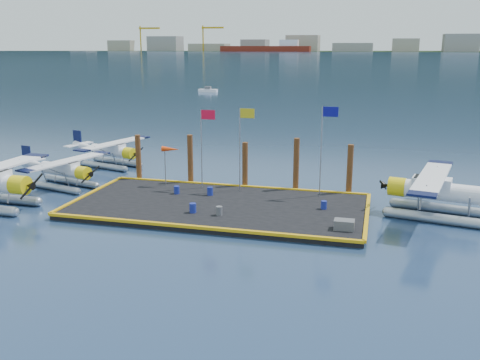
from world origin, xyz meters
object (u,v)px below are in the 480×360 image
object	(u,v)px
drum_4	(324,205)
flagpole_red	(204,137)
piling_3	(296,166)
piling_4	(350,171)
crate	(344,225)
drum_1	(219,211)
flagpole_blue	(324,138)
drum_5	(210,191)
piling_2	(245,166)
seaplane_b	(64,172)
seaplane_d	(438,194)
seaplane_c	(112,153)
piling_1	(190,161)
piling_0	(139,159)
flagpole_yellow	(242,137)
drum_0	(177,190)
drum_3	(193,208)
windsock	(170,150)

from	to	relation	value
drum_4	flagpole_red	world-z (taller)	flagpole_red
piling_3	piling_4	size ratio (longest dim) A/B	1.07
piling_3	crate	bearing A→B (deg)	-63.60
piling_3	drum_1	bearing A→B (deg)	-115.71
flagpole_blue	piling_4	distance (m)	3.61
flagpole_red	drum_5	bearing A→B (deg)	-60.90
piling_2	crate	bearing A→B (deg)	-46.06
crate	seaplane_b	bearing A→B (deg)	165.98
drum_5	crate	world-z (taller)	drum_5
seaplane_b	drum_4	distance (m)	20.78
drum_1	drum_5	distance (m)	4.81
drum_1	drum_5	bearing A→B (deg)	114.75
piling_3	piling_4	xyz separation A→B (m)	(4.00, 0.00, -0.15)
seaplane_d	flagpole_blue	distance (m)	8.50
seaplane_c	piling_2	bearing A→B (deg)	86.69
crate	piling_2	xyz separation A→B (m)	(-8.25, 8.56, 1.20)
crate	piling_1	xyz separation A→B (m)	(-12.75, 8.56, 1.40)
flagpole_red	piling_2	bearing A→B (deg)	29.80
flagpole_blue	piling_3	world-z (taller)	flagpole_blue
drum_4	piling_0	distance (m)	16.40
drum_4	piling_4	xyz separation A→B (m)	(1.35, 4.75, 1.32)
crate	flagpole_yellow	xyz separation A→B (m)	(-8.05, 6.96, 3.81)
drum_0	piling_3	world-z (taller)	piling_3
crate	piling_4	xyz separation A→B (m)	(-0.25, 8.56, 1.30)
seaplane_c	piling_3	size ratio (longest dim) A/B	2.02
piling_4	piling_1	bearing A→B (deg)	180.00
piling_2	drum_1	bearing A→B (deg)	-88.22
seaplane_d	piling_0	bearing A→B (deg)	92.69
flagpole_red	piling_3	bearing A→B (deg)	13.25
drum_0	seaplane_c	bearing A→B (deg)	138.79
drum_5	drum_3	bearing A→B (deg)	-87.55
flagpole_red	windsock	bearing A→B (deg)	180.00
piling_0	piling_1	size ratio (longest dim) A/B	0.95
windsock	piling_2	size ratio (longest dim) A/B	0.82
drum_3	piling_3	size ratio (longest dim) A/B	0.15
seaplane_d	drum_3	size ratio (longest dim) A/B	16.74
piling_3	piling_4	distance (m)	4.00
drum_1	piling_2	distance (m)	7.90
seaplane_b	flagpole_yellow	distance (m)	14.68
drum_1	flagpole_red	xyz separation A→B (m)	(-3.04, 6.21, 3.70)
drum_0	piling_4	bearing A→B (deg)	16.71
seaplane_d	flagpole_blue	bearing A→B (deg)	87.54
piling_2	seaplane_d	bearing A→B (deg)	-14.12
flagpole_red	flagpole_blue	xyz separation A→B (m)	(8.99, -0.00, 0.29)
drum_4	windsock	size ratio (longest dim) A/B	0.18
seaplane_c	flagpole_yellow	bearing A→B (deg)	81.37
drum_4	flagpole_red	bearing A→B (deg)	161.53
drum_4	piling_3	world-z (taller)	piling_3
piling_1	piling_2	world-z (taller)	piling_1
flagpole_blue	piling_1	bearing A→B (deg)	171.49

